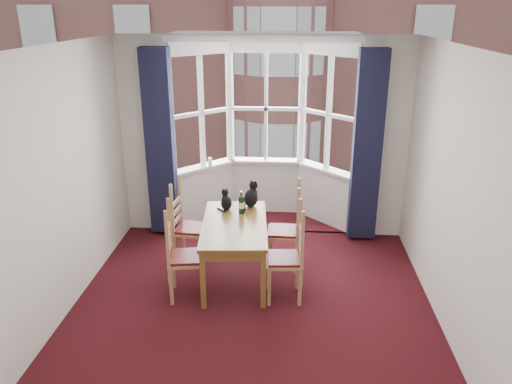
# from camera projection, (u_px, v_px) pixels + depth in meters

# --- Properties ---
(floor) EXTENTS (4.50, 4.50, 0.00)m
(floor) POSITION_uv_depth(u_px,v_px,m) (251.00, 317.00, 5.37)
(floor) COLOR black
(floor) RESTS_ON ground
(ceiling) EXTENTS (4.50, 4.50, 0.00)m
(ceiling) POSITION_uv_depth(u_px,v_px,m) (249.00, 48.00, 4.38)
(ceiling) COLOR white
(ceiling) RESTS_ON floor
(wall_left) EXTENTS (0.00, 4.50, 4.50)m
(wall_left) POSITION_uv_depth(u_px,v_px,m) (52.00, 191.00, 5.01)
(wall_left) COLOR silver
(wall_left) RESTS_ON floor
(wall_right) EXTENTS (0.00, 4.50, 4.50)m
(wall_right) POSITION_uv_depth(u_px,v_px,m) (459.00, 201.00, 4.74)
(wall_right) COLOR silver
(wall_right) RESTS_ON floor
(wall_near) EXTENTS (4.00, 0.00, 4.00)m
(wall_near) POSITION_uv_depth(u_px,v_px,m) (218.00, 340.00, 2.77)
(wall_near) COLOR silver
(wall_near) RESTS_ON floor
(wall_back_pier_left) EXTENTS (0.70, 0.12, 2.80)m
(wall_back_pier_left) POSITION_uv_depth(u_px,v_px,m) (147.00, 137.00, 7.08)
(wall_back_pier_left) COLOR silver
(wall_back_pier_left) RESTS_ON floor
(wall_back_pier_right) EXTENTS (0.70, 0.12, 2.80)m
(wall_back_pier_right) POSITION_uv_depth(u_px,v_px,m) (382.00, 141.00, 6.87)
(wall_back_pier_right) COLOR silver
(wall_back_pier_right) RESTS_ON floor
(bay_window) EXTENTS (2.76, 0.94, 2.80)m
(bay_window) POSITION_uv_depth(u_px,v_px,m) (265.00, 130.00, 7.45)
(bay_window) COLOR white
(bay_window) RESTS_ON floor
(curtain_left) EXTENTS (0.38, 0.22, 2.60)m
(curtain_left) POSITION_uv_depth(u_px,v_px,m) (160.00, 144.00, 6.92)
(curtain_left) COLOR #171934
(curtain_left) RESTS_ON floor
(curtain_right) EXTENTS (0.38, 0.22, 2.60)m
(curtain_right) POSITION_uv_depth(u_px,v_px,m) (367.00, 147.00, 6.73)
(curtain_right) COLOR #171934
(curtain_right) RESTS_ON floor
(dining_table) EXTENTS (0.86, 1.46, 0.73)m
(dining_table) POSITION_uv_depth(u_px,v_px,m) (235.00, 230.00, 5.93)
(dining_table) COLOR brown
(dining_table) RESTS_ON floor
(chair_left_near) EXTENTS (0.46, 0.48, 0.92)m
(chair_left_near) POSITION_uv_depth(u_px,v_px,m) (178.00, 259.00, 5.61)
(chair_left_near) COLOR #A97C52
(chair_left_near) RESTS_ON floor
(chair_left_far) EXTENTS (0.43, 0.45, 0.92)m
(chair_left_far) POSITION_uv_depth(u_px,v_px,m) (184.00, 229.00, 6.36)
(chair_left_far) COLOR #A97C52
(chair_left_far) RESTS_ON floor
(chair_right_near) EXTENTS (0.43, 0.45, 0.92)m
(chair_right_near) POSITION_uv_depth(u_px,v_px,m) (292.00, 260.00, 5.59)
(chair_right_near) COLOR #A97C52
(chair_right_near) RESTS_ON floor
(chair_right_far) EXTENTS (0.41, 0.43, 0.92)m
(chair_right_far) POSITION_uv_depth(u_px,v_px,m) (291.00, 233.00, 6.26)
(chair_right_far) COLOR #A97C52
(chair_right_far) RESTS_ON floor
(cat_left) EXTENTS (0.20, 0.23, 0.27)m
(cat_left) POSITION_uv_depth(u_px,v_px,m) (226.00, 202.00, 6.27)
(cat_left) COLOR black
(cat_left) RESTS_ON dining_table
(cat_right) EXTENTS (0.24, 0.28, 0.34)m
(cat_right) POSITION_uv_depth(u_px,v_px,m) (251.00, 196.00, 6.37)
(cat_right) COLOR black
(cat_right) RESTS_ON dining_table
(wine_bottle) EXTENTS (0.07, 0.07, 0.29)m
(wine_bottle) POSITION_uv_depth(u_px,v_px,m) (241.00, 204.00, 6.14)
(wine_bottle) COLOR black
(wine_bottle) RESTS_ON dining_table
(candle_tall) EXTENTS (0.06, 0.06, 0.13)m
(candle_tall) POSITION_uv_depth(u_px,v_px,m) (210.00, 162.00, 7.52)
(candle_tall) COLOR white
(candle_tall) RESTS_ON bay_window
(street) EXTENTS (80.00, 80.00, 0.00)m
(street) POSITION_uv_depth(u_px,v_px,m) (285.00, 135.00, 37.60)
(street) COLOR #333335
(street) RESTS_ON ground
(tenement_building) EXTENTS (18.40, 7.80, 15.20)m
(tenement_building) POSITION_uv_depth(u_px,v_px,m) (281.00, 52.00, 17.89)
(tenement_building) COLOR #97584E
(tenement_building) RESTS_ON street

